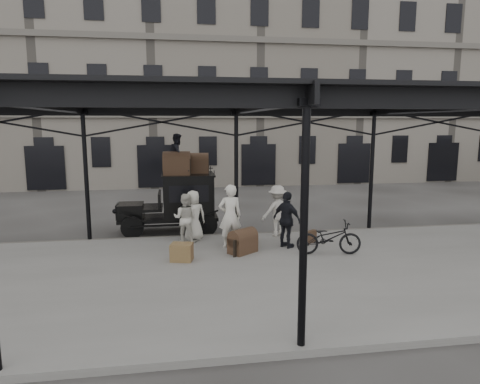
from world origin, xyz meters
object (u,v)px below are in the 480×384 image
object	(u,v)px
porter_left	(230,216)
steamer_trunk_roof_near	(177,165)
porter_official	(287,220)
steamer_trunk_platform	(243,243)
taxi	(180,200)
bicycle	(329,238)

from	to	relation	value
porter_left	steamer_trunk_roof_near	world-z (taller)	steamer_trunk_roof_near
porter_official	steamer_trunk_platform	world-z (taller)	porter_official
steamer_trunk_roof_near	taxi	bearing A→B (deg)	76.73
taxi	steamer_trunk_roof_near	xyz separation A→B (m)	(-0.08, -0.25, 1.33)
taxi	steamer_trunk_platform	size ratio (longest dim) A/B	4.35
taxi	steamer_trunk_roof_near	size ratio (longest dim) A/B	3.82
bicycle	steamer_trunk_platform	distance (m)	2.57
bicycle	steamer_trunk_platform	xyz separation A→B (m)	(-2.50, 0.55, -0.20)
steamer_trunk_roof_near	bicycle	bearing A→B (deg)	-35.29
taxi	bicycle	size ratio (longest dim) A/B	1.90
porter_official	steamer_trunk_roof_near	world-z (taller)	steamer_trunk_roof_near
porter_left	taxi	bearing A→B (deg)	-65.45
porter_left	bicycle	xyz separation A→B (m)	(2.80, -1.21, -0.49)
bicycle	steamer_trunk_roof_near	size ratio (longest dim) A/B	2.01
porter_left	bicycle	world-z (taller)	porter_left
porter_official	steamer_trunk_platform	distance (m)	1.60
taxi	steamer_trunk_platform	bearing A→B (deg)	-61.98
porter_left	steamer_trunk_roof_near	xyz separation A→B (m)	(-1.59, 2.49, 1.38)
porter_left	bicycle	size ratio (longest dim) A/B	1.04
steamer_trunk_platform	bicycle	bearing A→B (deg)	-49.26
steamer_trunk_platform	steamer_trunk_roof_near	bearing A→B (deg)	84.00
taxi	steamer_trunk_platform	distance (m)	3.92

